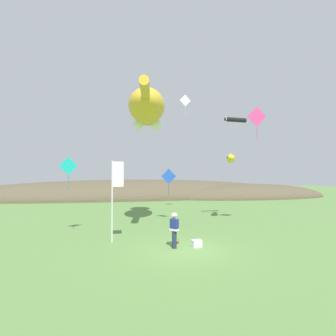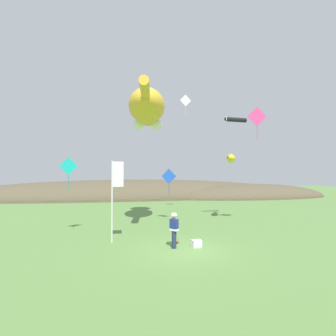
% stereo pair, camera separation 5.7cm
% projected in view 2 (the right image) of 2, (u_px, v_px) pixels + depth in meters
% --- Properties ---
extents(ground_plane, '(120.00, 120.00, 0.00)m').
position_uv_depth(ground_plane, '(185.00, 250.00, 12.94)').
color(ground_plane, '#5B8442').
extents(distant_hill_ridge, '(60.16, 14.31, 5.70)m').
position_uv_depth(distant_hill_ridge, '(158.00, 198.00, 41.33)').
color(distant_hill_ridge, brown).
rests_on(distant_hill_ridge, ground).
extents(festival_attendant, '(0.48, 0.49, 1.77)m').
position_uv_depth(festival_attendant, '(174.00, 229.00, 13.26)').
color(festival_attendant, '#232D47').
rests_on(festival_attendant, ground).
extents(kite_spool, '(0.17, 0.24, 0.24)m').
position_uv_depth(kite_spool, '(176.00, 241.00, 14.17)').
color(kite_spool, olive).
rests_on(kite_spool, ground).
extents(picnic_cooler, '(0.54, 0.40, 0.36)m').
position_uv_depth(picnic_cooler, '(197.00, 243.00, 13.47)').
color(picnic_cooler, white).
rests_on(picnic_cooler, ground).
extents(festival_banner_pole, '(0.66, 0.08, 4.50)m').
position_uv_depth(festival_banner_pole, '(115.00, 189.00, 14.45)').
color(festival_banner_pole, silver).
rests_on(festival_banner_pole, ground).
extents(kite_giant_cat, '(3.44, 9.34, 2.85)m').
position_uv_depth(kite_giant_cat, '(147.00, 109.00, 20.05)').
color(kite_giant_cat, gold).
extents(kite_fish_windsock, '(1.59, 2.39, 0.72)m').
position_uv_depth(kite_fish_windsock, '(231.00, 158.00, 21.16)').
color(kite_fish_windsock, yellow).
extents(kite_tube_streamer, '(1.89, 0.52, 0.44)m').
position_uv_depth(kite_tube_streamer, '(235.00, 120.00, 21.16)').
color(kite_tube_streamer, black).
extents(kite_diamond_blue, '(1.10, 0.59, 2.14)m').
position_uv_depth(kite_diamond_blue, '(169.00, 176.00, 21.06)').
color(kite_diamond_blue, blue).
extents(kite_diamond_pink, '(1.43, 0.14, 2.33)m').
position_uv_depth(kite_diamond_pink, '(257.00, 117.00, 18.75)').
color(kite_diamond_pink, '#E53F8C').
extents(kite_diamond_white, '(1.14, 0.14, 2.04)m').
position_uv_depth(kite_diamond_white, '(186.00, 101.00, 25.38)').
color(kite_diamond_white, white).
extents(kite_diamond_teal, '(1.01, 0.53, 2.03)m').
position_uv_depth(kite_diamond_teal, '(69.00, 166.00, 16.26)').
color(kite_diamond_teal, '#19BFBF').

